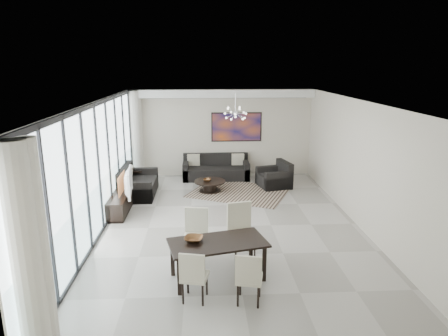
{
  "coord_description": "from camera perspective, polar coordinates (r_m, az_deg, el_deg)",
  "views": [
    {
      "loc": [
        -0.62,
        -8.7,
        3.71
      ],
      "look_at": [
        -0.12,
        0.64,
        1.25
      ],
      "focal_mm": 32.0,
      "sensor_mm": 36.0,
      "label": 1
    }
  ],
  "objects": [
    {
      "name": "dining_chair_ne",
      "position": [
        7.93,
        2.41,
        -8.23
      ],
      "size": [
        0.59,
        0.59,
        1.07
      ],
      "color": "beige",
      "rests_on": "floor"
    },
    {
      "name": "rug",
      "position": [
        11.88,
        2.18,
        -3.43
      ],
      "size": [
        3.31,
        3.0,
        0.01
      ],
      "primitive_type": "cube",
      "rotation": [
        0.0,
        0.0,
        -0.43
      ],
      "color": "black",
      "rests_on": "floor"
    },
    {
      "name": "bowl_coffee",
      "position": [
        11.81,
        -2.41,
        -1.75
      ],
      "size": [
        0.29,
        0.29,
        0.07
      ],
      "primitive_type": "imported",
      "rotation": [
        0.0,
        0.0,
        0.26
      ],
      "color": "brown",
      "rests_on": "coffee_table"
    },
    {
      "name": "room_shell",
      "position": [
        9.05,
        3.91,
        0.24
      ],
      "size": [
        6.0,
        9.0,
        2.9
      ],
      "color": "#A8A39B",
      "rests_on": "ground"
    },
    {
      "name": "dining_table",
      "position": [
        7.1,
        -0.9,
        -11.12
      ],
      "size": [
        1.83,
        1.22,
        0.7
      ],
      "color": "black",
      "rests_on": "floor"
    },
    {
      "name": "dining_chair_sw",
      "position": [
        6.5,
        -4.39,
        -14.83
      ],
      "size": [
        0.49,
        0.49,
        0.89
      ],
      "color": "beige",
      "rests_on": "floor"
    },
    {
      "name": "sofa_main",
      "position": [
        13.23,
        -1.15,
        -0.36
      ],
      "size": [
        2.17,
        0.89,
        0.79
      ],
      "color": "black",
      "rests_on": "floor"
    },
    {
      "name": "side_table",
      "position": [
        12.55,
        -12.25,
        -1.08
      ],
      "size": [
        0.39,
        0.39,
        0.54
      ],
      "color": "black",
      "rests_on": "floor"
    },
    {
      "name": "armchair",
      "position": [
        12.45,
        7.29,
        -1.44
      ],
      "size": [
        1.08,
        1.11,
        0.78
      ],
      "color": "black",
      "rests_on": "floor"
    },
    {
      "name": "window_wall",
      "position": [
        9.25,
        -16.94,
        0.07
      ],
      "size": [
        0.37,
        8.95,
        2.9
      ],
      "color": "silver",
      "rests_on": "floor"
    },
    {
      "name": "tv_console",
      "position": [
        10.57,
        -14.61,
        -4.95
      ],
      "size": [
        0.42,
        1.51,
        0.47
      ],
      "primitive_type": "cube",
      "color": "black",
      "rests_on": "floor"
    },
    {
      "name": "coffee_table",
      "position": [
        11.91,
        -2.02,
        -2.49
      ],
      "size": [
        0.93,
        0.93,
        0.32
      ],
      "color": "black",
      "rests_on": "floor"
    },
    {
      "name": "soffit",
      "position": [
        13.04,
        -0.33,
        10.6
      ],
      "size": [
        5.98,
        0.4,
        0.26
      ],
      "primitive_type": "cube",
      "color": "white",
      "rests_on": "room_shell"
    },
    {
      "name": "bowl_dining",
      "position": [
        7.08,
        -4.37,
        -10.09
      ],
      "size": [
        0.39,
        0.39,
        0.08
      ],
      "primitive_type": "imported",
      "rotation": [
        0.0,
        0.0,
        -0.23
      ],
      "color": "brown",
      "rests_on": "dining_table"
    },
    {
      "name": "dining_chair_se",
      "position": [
        6.44,
        3.56,
        -15.12
      ],
      "size": [
        0.48,
        0.48,
        0.88
      ],
      "color": "beige",
      "rests_on": "floor"
    },
    {
      "name": "television",
      "position": [
        10.38,
        -13.93,
        -2.02
      ],
      "size": [
        0.28,
        1.13,
        0.65
      ],
      "primitive_type": "imported",
      "rotation": [
        0.0,
        0.0,
        1.69
      ],
      "color": "gray",
      "rests_on": "tv_console"
    },
    {
      "name": "chandelier",
      "position": [
        11.31,
        1.65,
        7.83
      ],
      "size": [
        0.66,
        0.66,
        0.71
      ],
      "color": "silver",
      "rests_on": "room_shell"
    },
    {
      "name": "dining_chair_nw",
      "position": [
        7.86,
        -4.04,
        -8.82
      ],
      "size": [
        0.52,
        0.52,
        1.0
      ],
      "color": "beige",
      "rests_on": "floor"
    },
    {
      "name": "loveseat",
      "position": [
        11.83,
        -12.32,
        -2.44
      ],
      "size": [
        0.94,
        1.68,
        0.84
      ],
      "color": "black",
      "rests_on": "floor"
    },
    {
      "name": "painting",
      "position": [
        13.37,
        1.8,
        5.87
      ],
      "size": [
        1.68,
        0.04,
        0.98
      ],
      "primitive_type": "cube",
      "color": "#BD501A",
      "rests_on": "room_shell"
    }
  ]
}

